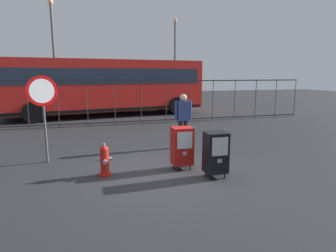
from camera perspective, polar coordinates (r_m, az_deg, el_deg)
The scene contains 11 objects.
ground_plane at distance 6.57m, azimuth 0.27°, elevation -9.71°, with size 60.00×60.00×0.00m, color #262628.
fire_hydrant at distance 6.57m, azimuth -12.66°, elevation -6.76°, with size 0.33×0.32×0.75m.
newspaper_box_primary at distance 6.33m, azimuth 9.59°, elevation -5.25°, with size 0.48×0.42×1.02m.
newspaper_box_secondary at distance 6.80m, azimuth 2.84°, elevation -4.01°, with size 0.48×0.42×1.02m.
stop_sign at distance 7.76m, azimuth -23.89°, elevation 4.63°, with size 0.71×0.31×2.23m.
pedestrian at distance 8.70m, azimuth 3.08°, elevation 1.71°, with size 0.55×0.22×1.67m.
fence_barrier at distance 13.08m, azimuth -8.05°, elevation 4.87°, with size 18.03×0.04×2.00m.
bus_near at distance 15.95m, azimuth -12.26°, elevation 8.21°, with size 10.74×3.90×3.00m.
bus_far at distance 20.04m, azimuth -20.14°, elevation 8.22°, with size 10.73×3.77×3.00m.
street_light_near_left at distance 18.16m, azimuth -22.05°, elevation 14.40°, with size 0.32×0.32×6.41m.
street_light_near_right at distance 21.99m, azimuth 1.41°, elevation 14.20°, with size 0.32×0.32×6.32m.
Camera 1 is at (-1.67, -5.94, 2.27)m, focal length 30.26 mm.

